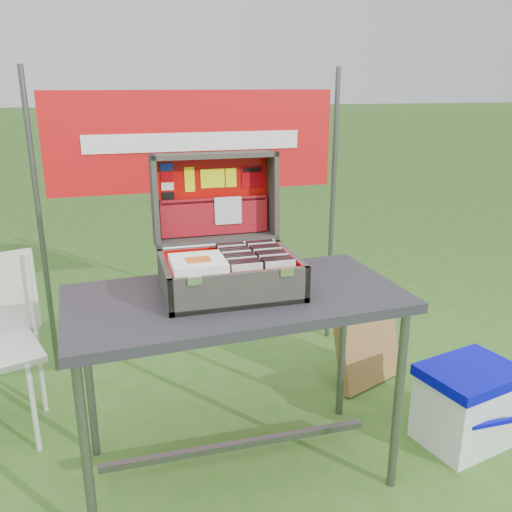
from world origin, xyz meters
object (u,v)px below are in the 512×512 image
object	(u,v)px
table	(237,386)
cooler	(467,405)
cardboard_box	(367,345)
suitcase	(226,226)

from	to	relation	value
table	cooler	distance (m)	1.10
cooler	cardboard_box	distance (m)	0.64
table	cardboard_box	distance (m)	1.02
suitcase	cooler	world-z (taller)	suitcase
cooler	cardboard_box	world-z (taller)	cardboard_box
suitcase	cooler	distance (m)	1.42
suitcase	cardboard_box	world-z (taller)	suitcase
table	suitcase	distance (m)	0.67
suitcase	cardboard_box	xyz separation A→B (m)	(0.88, 0.43, -0.85)
table	suitcase	world-z (taller)	suitcase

